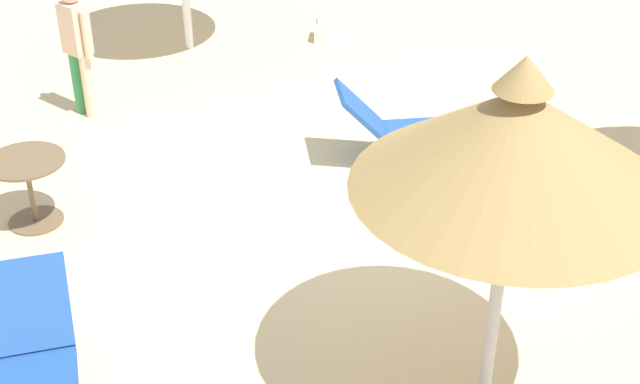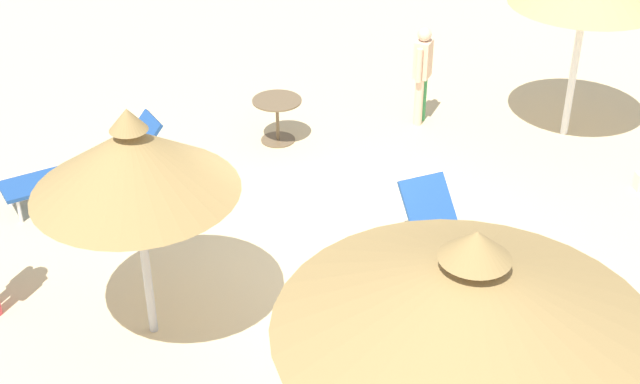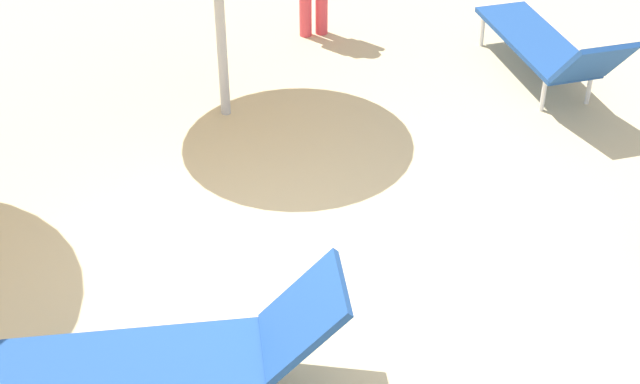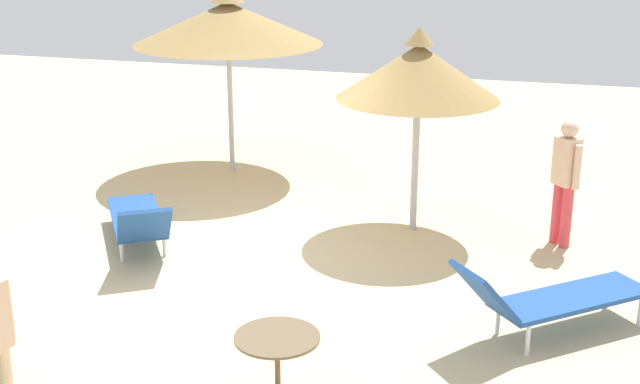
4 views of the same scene
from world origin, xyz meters
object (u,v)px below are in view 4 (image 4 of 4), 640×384
at_px(lounge_chair_far_left, 548,297).
at_px(side_table_round, 277,358).
at_px(parasol_umbrella_near_right, 228,23).
at_px(lounge_chair_edge, 139,220).
at_px(person_standing_center, 565,175).
at_px(parasol_umbrella_front, 418,72).

bearing_deg(lounge_chair_far_left, side_table_round, -48.49).
bearing_deg(parasol_umbrella_near_right, side_table_round, 24.29).
bearing_deg(lounge_chair_edge, person_standing_center, 106.61).
bearing_deg(lounge_chair_edge, parasol_umbrella_front, 115.56).
relative_size(lounge_chair_far_left, side_table_round, 2.74).
height_order(parasol_umbrella_near_right, parasol_umbrella_front, parasol_umbrella_near_right).
xyz_separation_m(lounge_chair_edge, person_standing_center, (-1.49, 5.01, 0.54)).
distance_m(parasol_umbrella_near_right, person_standing_center, 5.58).
relative_size(lounge_chair_far_left, person_standing_center, 1.24).
bearing_deg(parasol_umbrella_front, parasol_umbrella_near_right, -119.52).
height_order(lounge_chair_far_left, person_standing_center, person_standing_center).
bearing_deg(person_standing_center, parasol_umbrella_front, -90.49).
height_order(parasol_umbrella_near_right, person_standing_center, parasol_umbrella_near_right).
bearing_deg(parasol_umbrella_near_right, parasol_umbrella_front, 60.48).
height_order(parasol_umbrella_front, person_standing_center, parasol_umbrella_front).
height_order(parasol_umbrella_front, lounge_chair_edge, parasol_umbrella_front).
bearing_deg(lounge_chair_edge, side_table_round, 43.32).
relative_size(lounge_chair_edge, side_table_round, 2.95).
distance_m(parasol_umbrella_front, lounge_chair_far_left, 3.51).
height_order(lounge_chair_edge, person_standing_center, person_standing_center).
bearing_deg(parasol_umbrella_front, lounge_chair_far_left, 34.68).
relative_size(parasol_umbrella_front, lounge_chair_edge, 1.24).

